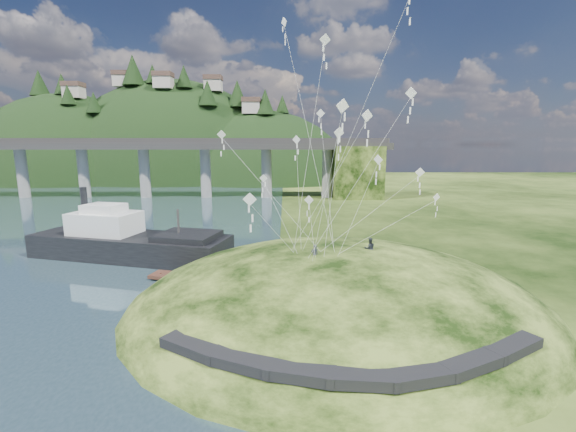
{
  "coord_description": "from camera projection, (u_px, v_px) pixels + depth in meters",
  "views": [
    {
      "loc": [
        3.74,
        -28.38,
        13.39
      ],
      "look_at": [
        4.0,
        6.0,
        7.0
      ],
      "focal_mm": 24.0,
      "sensor_mm": 36.0,
      "label": 1
    }
  ],
  "objects": [
    {
      "name": "grass_hill",
      "position": [
        335.0,
        323.0,
        32.62
      ],
      "size": [
        36.0,
        32.0,
        13.0
      ],
      "color": "black",
      "rests_on": "ground"
    },
    {
      "name": "footpath",
      "position": [
        355.0,
        361.0,
        20.42
      ],
      "size": [
        22.29,
        5.84,
        0.83
      ],
      "color": "black",
      "rests_on": "ground"
    },
    {
      "name": "work_barge",
      "position": [
        127.0,
        241.0,
        45.91
      ],
      "size": [
        24.77,
        12.32,
        8.36
      ],
      "color": "black",
      "rests_on": "ground"
    },
    {
      "name": "bridge",
      "position": [
        166.0,
        159.0,
        97.23
      ],
      "size": [
        160.0,
        11.0,
        15.0
      ],
      "color": "#2D2B2B",
      "rests_on": "ground"
    },
    {
      "name": "ground",
      "position": [
        238.0,
        317.0,
        30.32
      ],
      "size": [
        320.0,
        320.0,
        0.0
      ],
      "primitive_type": "plane",
      "color": "black",
      "rests_on": "ground"
    },
    {
      "name": "kite_swarm",
      "position": [
        339.0,
        122.0,
        29.47
      ],
      "size": [
        17.88,
        16.5,
        18.54
      ],
      "color": "silver",
      "rests_on": "ground"
    },
    {
      "name": "far_ridge",
      "position": [
        165.0,
        198.0,
        151.47
      ],
      "size": [
        153.0,
        70.0,
        94.5
      ],
      "color": "black",
      "rests_on": "ground"
    },
    {
      "name": "kite_flyers",
      "position": [
        358.0,
        239.0,
        31.27
      ],
      "size": [
        5.48,
        2.38,
        1.82
      ],
      "color": "#242930",
      "rests_on": "ground"
    },
    {
      "name": "wooden_dock",
      "position": [
        211.0,
        279.0,
        37.66
      ],
      "size": [
        12.83,
        5.09,
        0.91
      ],
      "color": "#3C2118",
      "rests_on": "ground"
    }
  ]
}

